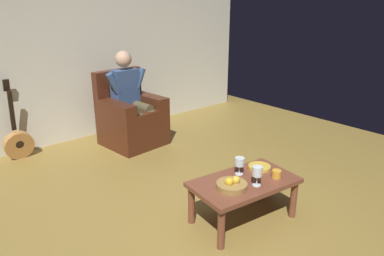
{
  "coord_description": "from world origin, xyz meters",
  "views": [
    {
      "loc": [
        1.77,
        1.73,
        1.86
      ],
      "look_at": [
        -0.62,
        -1.06,
        0.56
      ],
      "focal_mm": 33.8,
      "sensor_mm": 36.0,
      "label": 1
    }
  ],
  "objects_px": {
    "decorative_dish": "(259,167)",
    "coffee_table": "(244,187)",
    "guitar": "(18,142)",
    "armchair": "(131,119)",
    "person_seated": "(131,96)",
    "candle_jar": "(277,174)",
    "wine_glass_near": "(240,163)",
    "wine_glass_far": "(257,172)",
    "fruit_bowl": "(232,185)"
  },
  "relations": [
    {
      "from": "guitar",
      "to": "decorative_dish",
      "type": "distance_m",
      "value": 2.99
    },
    {
      "from": "person_seated",
      "to": "wine_glass_far",
      "type": "bearing_deg",
      "value": 79.17
    },
    {
      "from": "wine_glass_near",
      "to": "wine_glass_far",
      "type": "relative_size",
      "value": 0.92
    },
    {
      "from": "guitar",
      "to": "fruit_bowl",
      "type": "distance_m",
      "value": 2.9
    },
    {
      "from": "coffee_table",
      "to": "fruit_bowl",
      "type": "distance_m",
      "value": 0.21
    },
    {
      "from": "guitar",
      "to": "candle_jar",
      "type": "xyz_separation_m",
      "value": [
        -1.35,
        2.87,
        0.21
      ]
    },
    {
      "from": "armchair",
      "to": "guitar",
      "type": "height_order",
      "value": "armchair"
    },
    {
      "from": "armchair",
      "to": "candle_jar",
      "type": "xyz_separation_m",
      "value": [
        -0.02,
        2.38,
        0.08
      ]
    },
    {
      "from": "coffee_table",
      "to": "fruit_bowl",
      "type": "relative_size",
      "value": 3.8
    },
    {
      "from": "person_seated",
      "to": "guitar",
      "type": "distance_m",
      "value": 1.5
    },
    {
      "from": "decorative_dish",
      "to": "coffee_table",
      "type": "bearing_deg",
      "value": 13.89
    },
    {
      "from": "fruit_bowl",
      "to": "decorative_dish",
      "type": "height_order",
      "value": "fruit_bowl"
    },
    {
      "from": "fruit_bowl",
      "to": "coffee_table",
      "type": "bearing_deg",
      "value": -171.92
    },
    {
      "from": "person_seated",
      "to": "wine_glass_near",
      "type": "bearing_deg",
      "value": 79.77
    },
    {
      "from": "wine_glass_near",
      "to": "candle_jar",
      "type": "distance_m",
      "value": 0.34
    },
    {
      "from": "person_seated",
      "to": "candle_jar",
      "type": "xyz_separation_m",
      "value": [
        -0.02,
        2.36,
        -0.25
      ]
    },
    {
      "from": "wine_glass_far",
      "to": "fruit_bowl",
      "type": "bearing_deg",
      "value": -27.26
    },
    {
      "from": "armchair",
      "to": "guitar",
      "type": "bearing_deg",
      "value": -25.22
    },
    {
      "from": "coffee_table",
      "to": "decorative_dish",
      "type": "distance_m",
      "value": 0.31
    },
    {
      "from": "armchair",
      "to": "decorative_dish",
      "type": "height_order",
      "value": "armchair"
    },
    {
      "from": "decorative_dish",
      "to": "candle_jar",
      "type": "relative_size",
      "value": 2.59
    },
    {
      "from": "coffee_table",
      "to": "candle_jar",
      "type": "relative_size",
      "value": 12.2
    },
    {
      "from": "decorative_dish",
      "to": "wine_glass_near",
      "type": "bearing_deg",
      "value": -9.5
    },
    {
      "from": "armchair",
      "to": "coffee_table",
      "type": "relative_size",
      "value": 1.01
    },
    {
      "from": "fruit_bowl",
      "to": "decorative_dish",
      "type": "distance_m",
      "value": 0.49
    },
    {
      "from": "person_seated",
      "to": "wine_glass_near",
      "type": "relative_size",
      "value": 7.81
    },
    {
      "from": "wine_glass_far",
      "to": "fruit_bowl",
      "type": "xyz_separation_m",
      "value": [
        0.2,
        -0.1,
        -0.09
      ]
    },
    {
      "from": "guitar",
      "to": "armchair",
      "type": "bearing_deg",
      "value": 160.02
    },
    {
      "from": "wine_glass_near",
      "to": "fruit_bowl",
      "type": "height_order",
      "value": "wine_glass_near"
    },
    {
      "from": "person_seated",
      "to": "decorative_dish",
      "type": "xyz_separation_m",
      "value": [
        -0.05,
        2.14,
        -0.27
      ]
    },
    {
      "from": "fruit_bowl",
      "to": "armchair",
      "type": "bearing_deg",
      "value": -100.57
    },
    {
      "from": "wine_glass_near",
      "to": "decorative_dish",
      "type": "bearing_deg",
      "value": 170.5
    },
    {
      "from": "guitar",
      "to": "wine_glass_near",
      "type": "distance_m",
      "value": 2.86
    },
    {
      "from": "wine_glass_near",
      "to": "decorative_dish",
      "type": "relative_size",
      "value": 0.77
    },
    {
      "from": "candle_jar",
      "to": "coffee_table",
      "type": "bearing_deg",
      "value": -30.08
    },
    {
      "from": "candle_jar",
      "to": "wine_glass_far",
      "type": "bearing_deg",
      "value": -4.69
    },
    {
      "from": "armchair",
      "to": "wine_glass_far",
      "type": "bearing_deg",
      "value": 79.28
    },
    {
      "from": "candle_jar",
      "to": "guitar",
      "type": "bearing_deg",
      "value": -64.86
    },
    {
      "from": "fruit_bowl",
      "to": "wine_glass_far",
      "type": "bearing_deg",
      "value": 152.74
    },
    {
      "from": "person_seated",
      "to": "candle_jar",
      "type": "height_order",
      "value": "person_seated"
    },
    {
      "from": "armchair",
      "to": "decorative_dish",
      "type": "bearing_deg",
      "value": 86.2
    },
    {
      "from": "decorative_dish",
      "to": "guitar",
      "type": "bearing_deg",
      "value": -62.45
    },
    {
      "from": "guitar",
      "to": "wine_glass_near",
      "type": "height_order",
      "value": "guitar"
    },
    {
      "from": "guitar",
      "to": "fruit_bowl",
      "type": "bearing_deg",
      "value": 108.24
    },
    {
      "from": "person_seated",
      "to": "guitar",
      "type": "bearing_deg",
      "value": -26.08
    },
    {
      "from": "candle_jar",
      "to": "decorative_dish",
      "type": "bearing_deg",
      "value": -99.34
    },
    {
      "from": "coffee_table",
      "to": "guitar",
      "type": "bearing_deg",
      "value": -68.14
    },
    {
      "from": "fruit_bowl",
      "to": "guitar",
      "type": "bearing_deg",
      "value": -71.76
    },
    {
      "from": "armchair",
      "to": "fruit_bowl",
      "type": "height_order",
      "value": "armchair"
    },
    {
      "from": "fruit_bowl",
      "to": "decorative_dish",
      "type": "bearing_deg",
      "value": -168.35
    }
  ]
}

